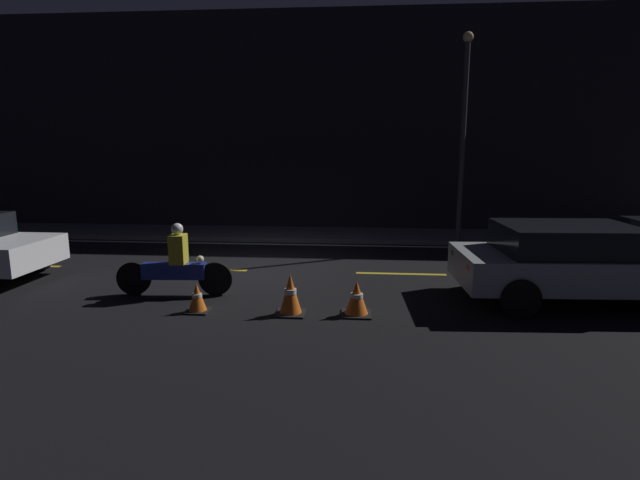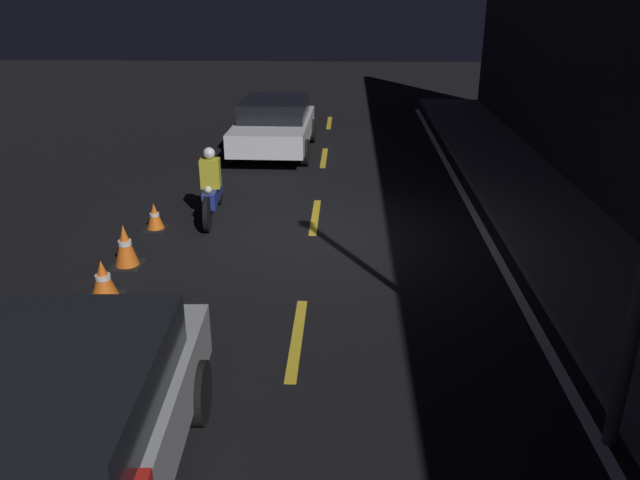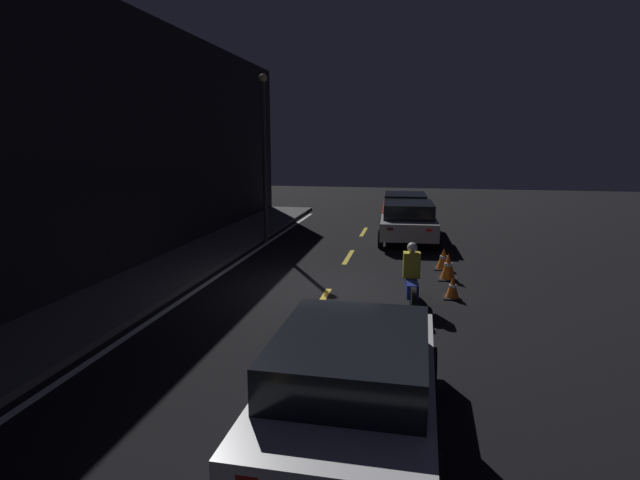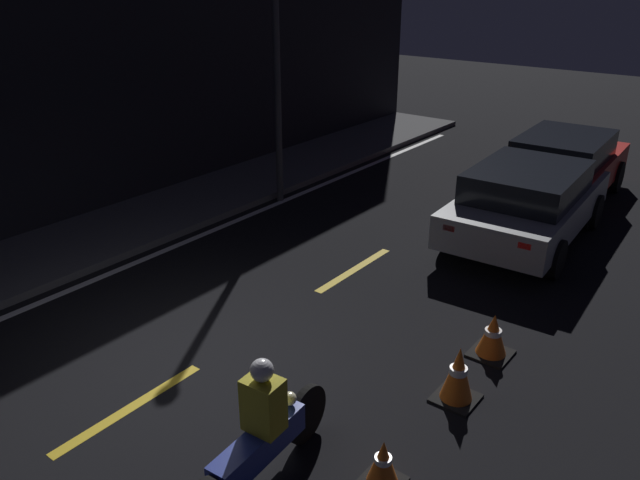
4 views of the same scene
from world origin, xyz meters
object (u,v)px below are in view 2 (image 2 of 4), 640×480
Objects in this scene: motorcycle at (212,189)px; sedan_white at (274,124)px; traffic_cone_near at (155,217)px; traffic_cone_mid at (125,246)px; hatchback_silver at (50,442)px; traffic_cone_far at (103,280)px.

sedan_white is at bearing 169.11° from motorcycle.
traffic_cone_near is 0.72× the size of traffic_cone_mid.
sedan_white is 7.65m from traffic_cone_mid.
traffic_cone_near is at bearing -172.94° from hatchback_silver.
hatchback_silver is 5.16m from traffic_cone_mid.
traffic_cone_far is at bearing -167.25° from hatchback_silver.
traffic_cone_far is (2.73, 0.07, 0.04)m from traffic_cone_near.
traffic_cone_near is 0.85× the size of traffic_cone_far.
traffic_cone_near is at bearing -14.01° from sedan_white.
motorcycle is (-7.37, -0.23, -0.20)m from hatchback_silver.
traffic_cone_mid is (7.48, -1.53, -0.41)m from sedan_white.
sedan_white is at bearing 168.44° from traffic_cone_mid.
traffic_cone_mid reaches higher than traffic_cone_near.
sedan_white is 6.89× the size of traffic_cone_far.
traffic_cone_mid is at bearing -10.82° from sedan_white.
sedan_white is 5.80× the size of traffic_cone_mid.
sedan_white is at bearing 170.27° from traffic_cone_far.
traffic_cone_mid is at bearing -169.99° from hatchback_silver.
hatchback_silver reaches higher than traffic_cone_far.
sedan_white is 1.85× the size of motorcycle.
traffic_cone_far is at bearing -8.99° from sedan_white.
motorcycle is 4.36× the size of traffic_cone_near.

